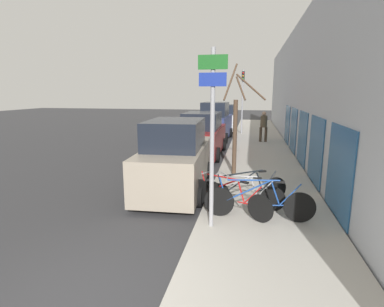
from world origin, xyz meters
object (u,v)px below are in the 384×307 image
(bicycle_1, at_px, (229,197))
(parked_car_0, at_px, (176,159))
(parked_car_1, at_px, (203,136))
(parked_car_2, at_px, (215,123))
(street_tree, at_px, (236,129))
(pedestrian_near, at_px, (264,124))
(bicycle_3, at_px, (247,190))
(signpost, at_px, (212,131))
(bicycle_2, at_px, (241,193))
(bicycle_0, at_px, (258,202))
(traffic_light, at_px, (243,93))
(parked_car_3, at_px, (223,119))

(bicycle_1, bearing_deg, parked_car_0, 75.86)
(parked_car_0, height_order, parked_car_1, parked_car_0)
(parked_car_2, xyz_separation_m, street_tree, (1.78, -8.91, 0.71))
(parked_car_1, relative_size, pedestrian_near, 2.59)
(bicycle_3, relative_size, parked_car_0, 0.44)
(signpost, xyz_separation_m, parked_car_2, (-1.52, 13.34, -1.17))
(signpost, xyz_separation_m, bicycle_2, (0.61, 1.26, -1.76))
(bicycle_0, bearing_deg, street_tree, 11.73)
(parked_car_2, relative_size, traffic_light, 0.96)
(parked_car_0, relative_size, parked_car_2, 1.09)
(parked_car_1, xyz_separation_m, parked_car_2, (0.01, 5.09, 0.13))
(bicycle_0, distance_m, bicycle_2, 0.81)
(bicycle_2, height_order, street_tree, street_tree)
(parked_car_1, bearing_deg, bicycle_2, -72.56)
(bicycle_0, xyz_separation_m, parked_car_0, (-2.51, 2.17, 0.45))
(bicycle_2, distance_m, parked_car_0, 2.61)
(parked_car_2, bearing_deg, traffic_light, 57.62)
(traffic_light, bearing_deg, bicycle_1, -89.19)
(signpost, height_order, bicycle_0, signpost)
(bicycle_3, bearing_deg, parked_car_3, -22.30)
(signpost, relative_size, bicycle_1, 1.83)
(parked_car_2, bearing_deg, parked_car_0, -87.41)
(bicycle_0, distance_m, bicycle_1, 0.77)
(parked_car_1, bearing_deg, street_tree, -64.41)
(parked_car_3, bearing_deg, pedestrian_near, -66.68)
(parked_car_3, bearing_deg, parked_car_1, -93.00)
(signpost, bearing_deg, pedestrian_near, 82.89)
(street_tree, bearing_deg, signpost, -93.42)
(bicycle_3, height_order, parked_car_2, parked_car_2)
(parked_car_0, distance_m, parked_car_1, 5.49)
(street_tree, height_order, traffic_light, traffic_light)
(bicycle_1, bearing_deg, traffic_light, 32.74)
(bicycle_2, height_order, traffic_light, traffic_light)
(traffic_light, bearing_deg, bicycle_0, -86.51)
(bicycle_0, relative_size, parked_car_1, 0.54)
(parked_car_1, height_order, traffic_light, traffic_light)
(parked_car_0, bearing_deg, parked_car_2, 87.26)
(parked_car_3, xyz_separation_m, pedestrian_near, (3.03, -6.16, 0.22))
(parked_car_3, bearing_deg, bicycle_3, -85.22)
(parked_car_1, distance_m, parked_car_3, 10.15)
(bicycle_3, xyz_separation_m, street_tree, (-0.50, 2.97, 1.27))
(signpost, xyz_separation_m, bicycle_3, (0.77, 1.46, -1.73))
(bicycle_0, height_order, bicycle_2, bicycle_0)
(parked_car_2, bearing_deg, parked_car_3, 92.18)
(bicycle_1, bearing_deg, parked_car_1, 46.01)
(parked_car_3, relative_size, traffic_light, 1.00)
(signpost, xyz_separation_m, pedestrian_near, (1.53, 12.24, -1.08))
(bicycle_1, distance_m, parked_car_2, 12.61)
(parked_car_2, height_order, pedestrian_near, parked_car_2)
(signpost, bearing_deg, parked_car_0, 118.33)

